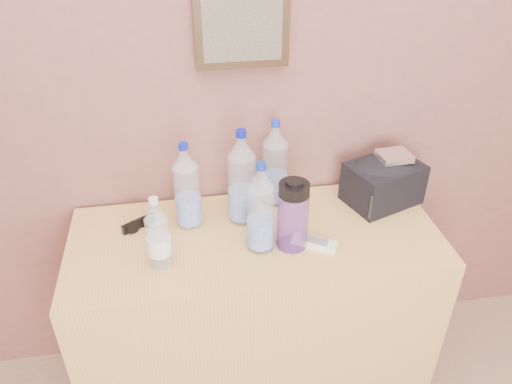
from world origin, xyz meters
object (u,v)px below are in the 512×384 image
Objects in this scene: pet_large_b at (242,182)px; ac_remote at (314,243)px; nalgene_bottle at (293,214)px; toiletry_bag at (383,181)px; pet_large_a at (187,190)px; pet_small at (158,236)px; dresser at (256,316)px; pet_large_c at (275,167)px; pet_large_d at (261,212)px; foil_packet at (394,156)px; sunglasses at (139,223)px.

ac_remote is at bearing -41.55° from pet_large_b.
nalgene_bottle is 0.43m from toiletry_bag.
pet_large_a reaches higher than pet_small.
pet_large_a is (-0.21, 0.10, 0.53)m from dresser.
pet_small is (-0.31, -0.09, 0.50)m from dresser.
pet_large_c is 0.40m from toiletry_bag.
pet_large_d is at bearing 5.48° from pet_small.
pet_large_c reaches higher than pet_large_a.
pet_large_c is at bearing 136.58° from ac_remote.
toiletry_bag is (0.52, 0.03, -0.07)m from pet_large_b.
pet_large_d is 0.55m from foil_packet.
pet_large_c is 0.51m from sunglasses.
pet_large_c is at bearing 15.85° from pet_large_a.
pet_small is at bearing -101.44° from sunglasses.
pet_small is 1.00× the size of nalgene_bottle.
dresser is 8.39× the size of ac_remote.
nalgene_bottle is at bearing -32.15° from dresser.
pet_large_d is 0.22m from ac_remote.
toiletry_bag is (0.39, -0.07, -0.06)m from pet_large_c.
pet_small is 0.42m from nalgene_bottle.
pet_small is at bearing -164.97° from foil_packet.
pet_large_d reaches higher than toiletry_bag.
ac_remote is at bearing -74.02° from pet_large_c.
sunglasses is 0.88m from toiletry_bag.
pet_large_d reaches higher than ac_remote.
dresser is 0.55m from pet_large_b.
foil_packet is at bearing 15.03° from pet_small.
pet_large_c reaches higher than pet_small.
pet_large_a is at bearing 162.40° from toiletry_bag.
pet_small is (-0.32, -0.03, -0.03)m from pet_large_d.
ac_remote is (0.07, -0.02, -0.11)m from nalgene_bottle.
pet_large_c reaches higher than pet_large_d.
ac_remote is at bearing 0.87° from pet_small.
sunglasses is at bearing 161.67° from toiletry_bag.
toiletry_bag is at bearing -9.46° from pet_large_c.
pet_large_b is 0.35m from pet_small.
ac_remote is 0.58× the size of toiletry_bag.
pet_large_d is at bearing -37.01° from pet_large_a.
nalgene_bottle is at bearing -154.20° from foil_packet.
nalgene_bottle is 0.46m from foil_packet.
pet_large_b is at bearing -144.91° from pet_large_c.
toiletry_bag is at bearing 14.56° from dresser.
pet_large_d is 1.24× the size of toiletry_bag.
dresser is 3.62× the size of pet_large_b.
pet_large_d is at bearing -110.53° from pet_large_c.
foil_packet is at bearing -8.54° from pet_large_c.
pet_small is 0.50m from ac_remote.
sunglasses is (-0.49, -0.08, -0.13)m from pet_large_c.
dresser is 0.53m from nalgene_bottle.
pet_large_d is 2.82× the size of foil_packet.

